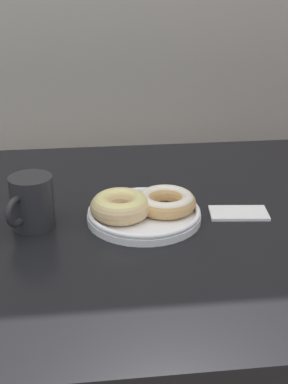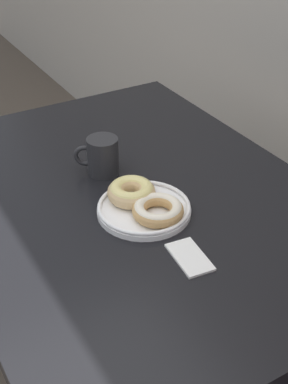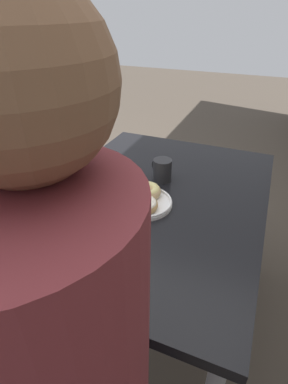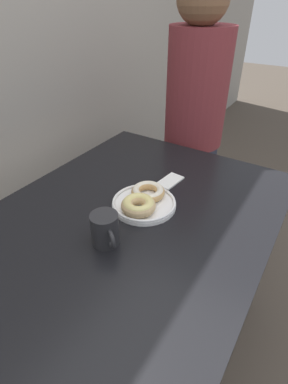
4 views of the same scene
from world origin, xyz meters
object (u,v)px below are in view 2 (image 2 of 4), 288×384
at_px(dining_table, 131,217).
at_px(donut_plate, 144,203).
at_px(coffee_mug, 102,156).
at_px(napkin, 190,257).

distance_m(dining_table, donut_plate, 0.13).
distance_m(dining_table, coffee_mug, 0.18).
distance_m(donut_plate, napkin, 0.20).
bearing_deg(dining_table, napkin, -2.62).
bearing_deg(napkin, donut_plate, 179.96).
bearing_deg(dining_table, donut_plate, -8.50).
xyz_separation_m(dining_table, donut_plate, (0.09, -0.01, 0.10)).
height_order(dining_table, coffee_mug, coffee_mug).
height_order(dining_table, napkin, napkin).
xyz_separation_m(dining_table, napkin, (0.28, -0.01, 0.08)).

